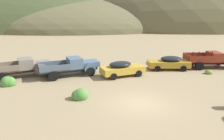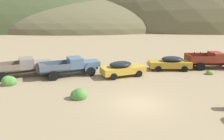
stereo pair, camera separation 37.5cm
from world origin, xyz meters
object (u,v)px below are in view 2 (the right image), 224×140
truck_primer_gray (26,66)px  car_faded_yellow (124,68)px  car_mustard (168,63)px  truck_rust_red (215,60)px  truck_chalk_blue (75,66)px

truck_primer_gray → car_faded_yellow: truck_primer_gray is taller
car_faded_yellow → car_mustard: 5.73m
truck_primer_gray → truck_rust_red: size_ratio=1.04×
truck_rust_red → truck_chalk_blue: bearing=-171.7°
truck_primer_gray → car_mustard: (15.66, -0.94, -0.19)m
truck_rust_red → car_faded_yellow: bearing=-165.7°
truck_chalk_blue → truck_rust_red: (16.41, -0.60, 0.01)m
truck_chalk_blue → car_mustard: size_ratio=1.23×
truck_chalk_blue → truck_rust_red: 16.42m
truck_chalk_blue → car_faded_yellow: (5.06, -1.37, -0.18)m
car_mustard → truck_rust_red: 5.78m
truck_chalk_blue → car_mustard: bearing=-11.9°
car_mustard → truck_rust_red: bearing=-172.2°
truck_primer_gray → car_mustard: size_ratio=1.20×
truck_primer_gray → truck_rust_red: bearing=-18.6°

